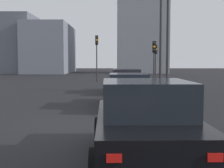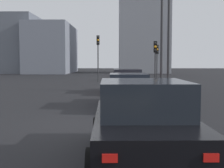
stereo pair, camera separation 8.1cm
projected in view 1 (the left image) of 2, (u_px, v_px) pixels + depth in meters
name	position (u px, v px, depth m)	size (l,w,h in m)	color
ground_plane	(81.00, 126.00, 9.57)	(160.00, 160.00, 0.20)	black
car_red_left_lead	(126.00, 81.00, 19.17)	(4.78, 2.21, 1.49)	maroon
car_navy_left_second	(128.00, 90.00, 13.13)	(4.67, 2.06, 1.44)	#141E4C
car_black_left_third	(145.00, 123.00, 5.82)	(4.13, 2.09, 1.60)	black
traffic_light_near_left	(156.00, 55.00, 30.71)	(0.32, 0.28, 3.63)	#2D2D30
traffic_light_near_right	(154.00, 54.00, 24.25)	(0.32, 0.30, 3.58)	#2D2D30
traffic_light_far_left	(97.00, 49.00, 29.25)	(0.32, 0.30, 4.47)	#2D2D30
street_lamp_kerbside	(161.00, 29.00, 19.17)	(0.56, 0.36, 6.80)	#2D2D30
street_lamp_far	(168.00, 20.00, 19.55)	(0.56, 0.36, 7.97)	#2D2D30
building_facade_left	(142.00, 35.00, 52.88)	(8.04, 8.48, 13.27)	gray
building_facade_center	(51.00, 49.00, 53.29)	(15.02, 6.97, 8.30)	gray
building_facade_right	(17.00, 45.00, 53.46)	(12.35, 7.17, 9.77)	slate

